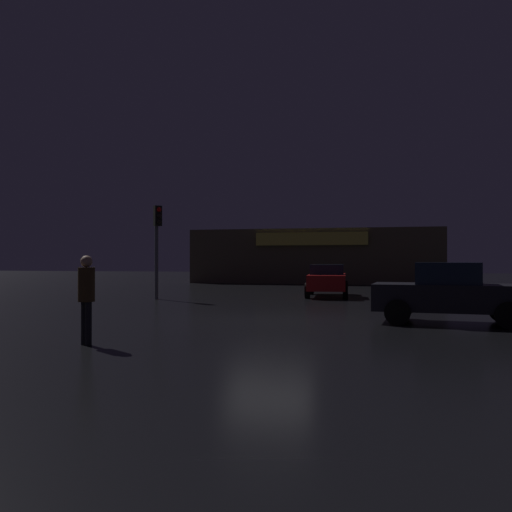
{
  "coord_description": "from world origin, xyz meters",
  "views": [
    {
      "loc": [
        3.34,
        -15.26,
        1.74
      ],
      "look_at": [
        -1.67,
        5.37,
        1.89
      ],
      "focal_mm": 38.16,
      "sensor_mm": 36.0,
      "label": 1
    }
  ],
  "objects": [
    {
      "name": "ground_plane",
      "position": [
        0.0,
        0.0,
        0.0
      ],
      "size": [
        120.0,
        120.0,
        0.0
      ],
      "primitive_type": "plane",
      "color": "black"
    },
    {
      "name": "car_far",
      "position": [
        0.54,
        10.62,
        0.8
      ],
      "size": [
        2.19,
        4.62,
        1.53
      ],
      "color": "#A51414",
      "rests_on": "ground"
    },
    {
      "name": "car_near",
      "position": [
        4.99,
        0.44,
        0.83
      ],
      "size": [
        4.23,
        2.18,
        1.67
      ],
      "color": "black",
      "rests_on": "ground"
    },
    {
      "name": "pedestrian",
      "position": [
        -2.66,
        -5.28,
        1.08
      ],
      "size": [
        0.47,
        0.47,
        1.83
      ],
      "color": "black",
      "rests_on": "ground"
    },
    {
      "name": "traffic_signal_opposite",
      "position": [
        -6.55,
        6.98,
        2.86
      ],
      "size": [
        0.42,
        0.42,
        4.12
      ],
      "color": "#595B60",
      "rests_on": "ground"
    },
    {
      "name": "store_building",
      "position": [
        -1.97,
        27.92,
        2.01
      ],
      "size": [
        18.39,
        9.52,
        4.01
      ],
      "color": "brown",
      "rests_on": "ground"
    }
  ]
}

